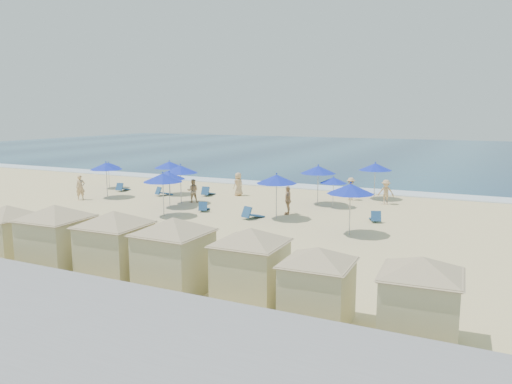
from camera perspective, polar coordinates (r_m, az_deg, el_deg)
ground at (r=28.35m, az=-6.81°, el=-3.53°), size 160.00×160.00×0.00m
ocean at (r=79.85m, az=15.23°, el=4.39°), size 160.00×80.00×0.06m
surf_line at (r=41.97m, az=4.76°, el=0.68°), size 160.00×2.50×0.08m
trash_bin at (r=22.26m, az=-6.70°, el=-5.94°), size 1.00×1.00×0.84m
cabana_0 at (r=23.04m, az=-26.45°, el=-3.53°), size 4.22×4.22×2.65m
cabana_1 at (r=20.74m, az=-21.89°, el=-4.05°), size 4.70×4.70×2.95m
cabana_2 at (r=19.02m, az=-15.86°, el=-4.97°), size 4.64×4.64×2.91m
cabana_3 at (r=17.38m, az=-9.39°, el=-6.05°), size 4.65×4.65×2.92m
cabana_4 at (r=16.25m, az=-0.60°, el=-7.32°), size 4.41×4.41×2.77m
cabana_5 at (r=14.82m, az=7.06°, el=-9.49°), size 4.09×4.09×2.57m
cabana_6 at (r=14.11m, az=18.30°, el=-10.55°), size 4.29×4.29×2.70m
umbrella_0 at (r=42.46m, az=-16.51°, el=2.96°), size 1.93×1.93×2.19m
umbrella_1 at (r=37.78m, az=-16.76°, el=2.85°), size 2.34×2.34×2.66m
umbrella_2 at (r=38.10m, az=-9.88°, el=3.09°), size 2.29×2.29×2.61m
umbrella_3 at (r=34.16m, az=-8.63°, el=2.59°), size 2.38×2.38×2.71m
umbrella_4 at (r=32.90m, az=-9.91°, el=1.85°), size 2.12×2.12×2.41m
umbrella_5 at (r=30.06m, az=-10.60°, el=1.62°), size 2.37×2.37×2.69m
umbrella_6 at (r=33.67m, az=7.12°, el=2.55°), size 2.40×2.40×2.73m
umbrella_7 at (r=28.86m, az=2.36°, el=1.49°), size 2.38×2.38×2.71m
umbrella_8 at (r=36.53m, az=13.47°, el=2.82°), size 2.36×2.36×2.69m
umbrella_9 at (r=32.87m, az=8.85°, el=1.34°), size 1.81×1.81×2.06m
umbrella_10 at (r=25.50m, az=10.75°, el=0.36°), size 2.40×2.40×2.73m
beach_chair_0 at (r=40.76m, az=-15.06°, el=0.43°), size 0.70×1.33×0.70m
beach_chair_1 at (r=37.91m, az=-10.65°, el=-0.05°), size 1.02×1.38×0.70m
beach_chair_2 at (r=37.40m, az=-5.57°, el=-0.04°), size 0.70×1.37×0.73m
beach_chair_3 at (r=31.58m, az=-5.98°, el=-1.79°), size 0.93×1.31×0.66m
beach_chair_4 at (r=29.23m, az=-0.54°, el=-2.55°), size 1.06×1.53×0.77m
beach_chair_5 at (r=29.23m, az=13.47°, el=-2.86°), size 0.94×1.36×0.69m
beachgoer_0 at (r=37.50m, az=-19.42°, el=0.49°), size 0.67×0.77×1.78m
beachgoer_1 at (r=34.66m, az=-7.23°, el=0.13°), size 0.98×0.90×1.62m
beachgoer_2 at (r=30.40m, az=3.66°, el=-0.94°), size 0.70×1.11×1.75m
beachgoer_3 at (r=34.78m, az=14.62°, el=-0.01°), size 1.15×0.76×1.68m
beachgoer_4 at (r=37.19m, az=-2.04°, el=0.91°), size 0.80×0.98×1.74m
beachgoer_5 at (r=35.93m, az=10.79°, el=0.36°), size 1.15×0.83×1.61m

